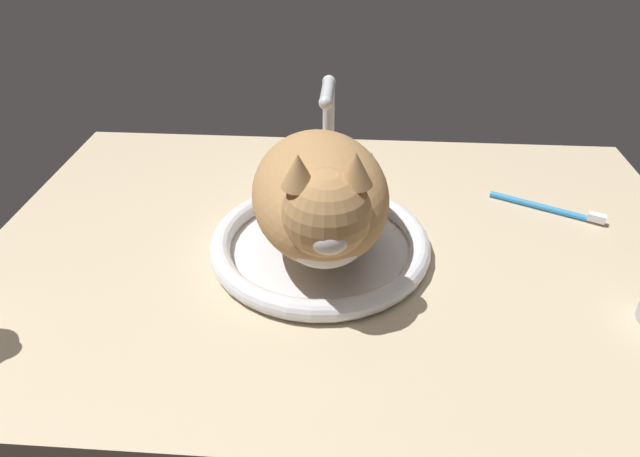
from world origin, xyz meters
TOP-DOWN VIEW (x-y plane):
  - countertop at (0.00, 0.00)cm, footprint 107.17×73.01cm
  - sink_basin at (-3.26, -2.34)cm, footprint 32.14×32.14cm
  - faucet at (-3.26, 17.57)cm, footprint 18.31×11.97cm
  - cat at (-2.97, -4.43)cm, footprint 22.40×38.15cm
  - toothbrush at (33.35, 11.14)cm, footprint 16.75×8.96cm

SIDE VIEW (x-z plane):
  - countertop at x=0.00cm, z-range 0.00..3.00cm
  - toothbrush at x=33.35cm, z-range 2.77..4.47cm
  - sink_basin at x=-3.26cm, z-range 2.85..5.82cm
  - faucet at x=-3.26cm, z-range 1.12..20.52cm
  - cat at x=-2.97cm, z-range 4.25..22.82cm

